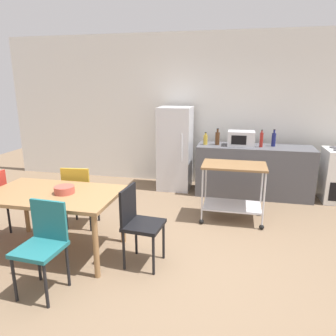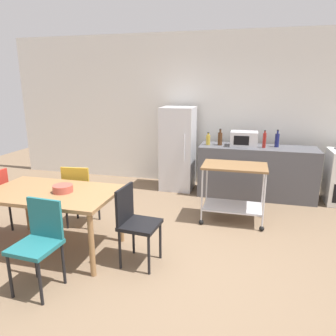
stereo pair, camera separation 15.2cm
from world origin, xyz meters
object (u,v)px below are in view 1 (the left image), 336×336
(refrigerator, at_px, (175,149))
(microwave, at_px, (241,138))
(kitchen_cart, at_px, (233,183))
(fruit_bowl, at_px, (64,190))
(chair_black, at_px, (138,220))
(dining_table, at_px, (54,199))
(bottle_vinegar, at_px, (261,140))
(bottle_soda, at_px, (274,139))
(bottle_soy_sauce, at_px, (217,138))
(chair_teal, at_px, (43,241))
(chair_mustard, at_px, (80,192))
(bottle_sparkling_water, at_px, (205,139))

(refrigerator, distance_m, microwave, 1.23)
(kitchen_cart, relative_size, fruit_bowl, 3.98)
(chair_black, bearing_deg, kitchen_cart, -30.04)
(dining_table, xyz_separation_m, chair_black, (1.03, -0.03, -0.15))
(fruit_bowl, bearing_deg, bottle_vinegar, 47.34)
(bottle_vinegar, relative_size, bottle_soda, 1.01)
(dining_table, height_order, bottle_soy_sauce, bottle_soy_sauce)
(refrigerator, xyz_separation_m, bottle_soy_sauce, (0.79, -0.10, 0.25))
(bottle_vinegar, distance_m, fruit_bowl, 3.41)
(chair_teal, height_order, chair_mustard, same)
(dining_table, distance_m, bottle_soy_sauce, 3.10)
(chair_black, xyz_separation_m, bottle_sparkling_water, (0.46, 2.58, 0.47))
(bottle_sparkling_water, bearing_deg, bottle_vinegar, -2.01)
(bottle_soy_sauce, bearing_deg, kitchen_cart, -74.60)
(dining_table, height_order, refrigerator, refrigerator)
(kitchen_cart, height_order, bottle_vinegar, bottle_vinegar)
(chair_mustard, height_order, bottle_soy_sauce, bottle_soy_sauce)
(chair_teal, distance_m, chair_mustard, 1.39)
(refrigerator, bearing_deg, microwave, -5.06)
(microwave, bearing_deg, kitchen_cart, -94.29)
(kitchen_cart, bearing_deg, chair_black, -124.93)
(kitchen_cart, bearing_deg, chair_mustard, -160.81)
(fruit_bowl, bearing_deg, chair_black, -2.76)
(refrigerator, relative_size, kitchen_cart, 1.70)
(chair_mustard, xyz_separation_m, bottle_soda, (2.70, 1.97, 0.51))
(dining_table, distance_m, bottle_soda, 3.77)
(chair_teal, xyz_separation_m, chair_black, (0.74, 0.65, 0.00))
(chair_teal, relative_size, bottle_soda, 2.98)
(chair_mustard, distance_m, fruit_bowl, 0.74)
(chair_black, bearing_deg, dining_table, 93.05)
(chair_mustard, bearing_deg, bottle_vinegar, -149.69)
(bottle_sparkling_water, relative_size, bottle_vinegar, 0.74)
(bottle_soy_sauce, bearing_deg, bottle_sparkling_water, -174.68)
(chair_teal, height_order, kitchen_cart, chair_teal)
(bottle_vinegar, bearing_deg, microwave, 171.93)
(microwave, bearing_deg, bottle_sparkling_water, -178.68)
(chair_black, relative_size, bottle_soy_sauce, 3.03)
(microwave, xyz_separation_m, fruit_bowl, (-1.97, -2.55, -0.24))
(fruit_bowl, bearing_deg, bottle_sparkling_water, 62.08)
(chair_mustard, height_order, kitchen_cart, chair_mustard)
(refrigerator, height_order, kitchen_cart, refrigerator)
(chair_teal, height_order, chair_black, same)
(dining_table, height_order, fruit_bowl, fruit_bowl)
(dining_table, relative_size, bottle_vinegar, 4.99)
(chair_teal, xyz_separation_m, refrigerator, (0.61, 3.35, 0.26))
(kitchen_cart, xyz_separation_m, bottle_soda, (0.64, 1.25, 0.45))
(chair_teal, distance_m, bottle_vinegar, 3.89)
(refrigerator, height_order, bottle_soda, refrigerator)
(chair_teal, xyz_separation_m, bottle_vinegar, (2.16, 3.19, 0.51))
(microwave, height_order, bottle_soda, bottle_soda)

